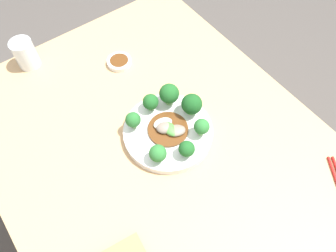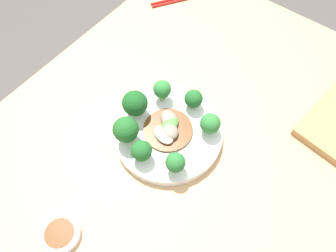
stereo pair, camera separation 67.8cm
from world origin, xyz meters
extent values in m
plane|color=#4C4742|center=(0.00, 0.00, 0.00)|extent=(8.00, 8.00, 0.00)
cube|color=tan|center=(0.00, 0.00, 0.39)|extent=(1.10, 0.86, 0.78)
cylinder|color=white|center=(0.01, -0.04, 0.79)|extent=(0.25, 0.25, 0.02)
cylinder|color=#7AAD5B|center=(-0.05, 0.03, 0.81)|extent=(0.02, 0.02, 0.01)
sphere|color=#2D7533|center=(-0.05, 0.03, 0.83)|extent=(0.05, 0.05, 0.05)
cylinder|color=#7AAD5B|center=(0.10, -0.04, 0.81)|extent=(0.02, 0.02, 0.01)
sphere|color=#1E5B23|center=(0.10, -0.04, 0.83)|extent=(0.05, 0.05, 0.05)
cylinder|color=#7AAD5B|center=(0.02, -0.13, 0.81)|extent=(0.02, 0.02, 0.02)
sphere|color=#19511E|center=(0.02, -0.13, 0.84)|extent=(0.06, 0.06, 0.06)
cylinder|color=#7AAD5B|center=(0.08, -0.10, 0.81)|extent=(0.02, 0.02, 0.02)
sphere|color=#1E5B23|center=(0.08, -0.10, 0.84)|extent=(0.06, 0.06, 0.06)
cylinder|color=#7AAD5B|center=(-0.05, -0.11, 0.81)|extent=(0.01, 0.01, 0.02)
sphere|color=#2D7533|center=(-0.05, -0.11, 0.84)|extent=(0.04, 0.04, 0.04)
cylinder|color=#70A356|center=(-0.08, -0.04, 0.81)|extent=(0.02, 0.02, 0.01)
sphere|color=#1E5B23|center=(-0.08, -0.04, 0.83)|extent=(0.04, 0.04, 0.04)
cylinder|color=#89B76B|center=(0.08, 0.03, 0.81)|extent=(0.01, 0.01, 0.02)
sphere|color=#286B2D|center=(0.08, 0.03, 0.83)|extent=(0.04, 0.04, 0.04)
cylinder|color=#5B3314|center=(0.01, -0.04, 0.80)|extent=(0.11, 0.11, 0.01)
ellipsoid|color=gray|center=(0.02, -0.03, 0.81)|extent=(0.06, 0.06, 0.02)
ellipsoid|color=beige|center=(0.01, -0.04, 0.81)|extent=(0.06, 0.04, 0.01)
ellipsoid|color=gray|center=(-0.01, -0.05, 0.81)|extent=(0.06, 0.07, 0.02)
ellipsoid|color=silver|center=(0.03, -0.04, 0.81)|extent=(0.05, 0.06, 0.02)
ellipsoid|color=#4C933D|center=(0.01, -0.04, 0.81)|extent=(0.06, 0.03, 0.02)
cylinder|color=silver|center=(0.49, 0.16, 0.82)|extent=(0.07, 0.07, 0.09)
cylinder|color=white|center=(0.32, -0.07, 0.78)|extent=(0.08, 0.08, 0.01)
cylinder|color=#5B3314|center=(0.32, -0.07, 0.79)|extent=(0.06, 0.06, 0.00)
camera|label=1|loc=(-0.36, 0.24, 1.58)|focal=35.00mm
camera|label=2|loc=(0.30, 0.18, 1.45)|focal=35.00mm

